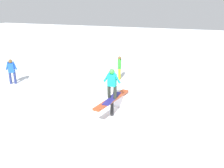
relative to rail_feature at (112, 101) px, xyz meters
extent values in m
plane|color=white|center=(0.00, 0.00, -0.61)|extent=(60.00, 60.00, 0.00)
cylinder|color=black|center=(0.00, 0.00, -0.29)|extent=(0.14, 0.14, 0.64)
cube|color=#A53F1E|center=(0.00, 0.00, 0.07)|extent=(2.30, 0.79, 0.08)
cube|color=white|center=(-1.63, 0.38, -0.32)|extent=(2.09, 1.87, 0.58)
cube|color=navy|center=(0.00, 0.00, 0.13)|extent=(1.42, 0.36, 0.03)
cylinder|color=#252A22|center=(-0.01, -0.12, 0.39)|extent=(0.13, 0.13, 0.49)
cylinder|color=#252A22|center=(0.01, 0.12, 0.39)|extent=(0.13, 0.13, 0.49)
cube|color=#139E94|center=(0.00, 0.00, 0.87)|extent=(0.21, 0.33, 0.47)
cylinder|color=#139E94|center=(-0.01, -0.20, 0.98)|extent=(0.10, 0.31, 0.43)
cylinder|color=#139E94|center=(0.01, 0.20, 0.98)|extent=(0.10, 0.31, 0.43)
sphere|color=green|center=(0.00, 0.00, 1.21)|extent=(0.20, 0.20, 0.20)
cylinder|color=navy|center=(-2.00, -6.40, -0.29)|extent=(0.13, 0.13, 0.63)
cylinder|color=navy|center=(-2.08, -6.17, -0.29)|extent=(0.13, 0.13, 0.63)
cube|color=blue|center=(-2.04, -6.29, 0.28)|extent=(0.29, 0.36, 0.51)
cylinder|color=blue|center=(-1.97, -6.47, 0.40)|extent=(0.15, 0.22, 0.46)
cylinder|color=blue|center=(-2.11, -6.10, 0.40)|extent=(0.15, 0.22, 0.46)
sphere|color=brown|center=(-2.04, -6.29, 0.64)|extent=(0.20, 0.20, 0.20)
cylinder|color=gold|center=(-4.41, -0.97, -0.29)|extent=(0.13, 0.13, 0.64)
cylinder|color=gold|center=(-4.65, -1.02, -0.29)|extent=(0.13, 0.13, 0.64)
cube|color=green|center=(-4.53, -1.00, 0.28)|extent=(0.34, 0.24, 0.50)
cylinder|color=green|center=(-4.34, -0.96, 0.39)|extent=(0.20, 0.11, 0.45)
cylinder|color=green|center=(-4.72, -1.04, 0.39)|extent=(0.20, 0.11, 0.45)
sphere|color=brown|center=(-4.53, -1.00, 0.63)|extent=(0.20, 0.20, 0.20)
camera|label=1|loc=(8.55, 2.72, 3.85)|focal=40.00mm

